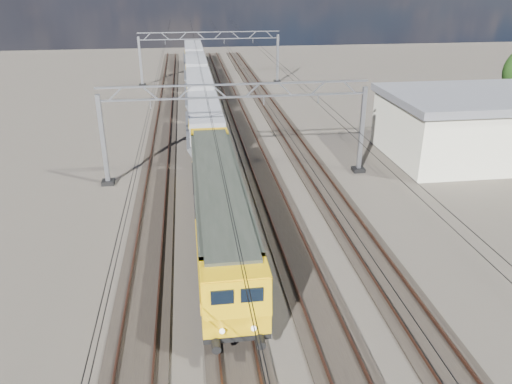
{
  "coord_description": "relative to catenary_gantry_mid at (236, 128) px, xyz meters",
  "views": [
    {
      "loc": [
        -3.41,
        -30.95,
        14.02
      ],
      "look_at": [
        0.27,
        -4.42,
        2.4
      ],
      "focal_mm": 35.0,
      "sensor_mm": 36.0,
      "label": 1
    }
  ],
  "objects": [
    {
      "name": "hopper_wagon_fourth",
      "position": [
        -2.0,
        50.69,
        -1.67
      ],
      "size": [
        3.38,
        13.0,
        3.25
      ],
      "color": "black",
      "rests_on": "ground"
    },
    {
      "name": "overhead_wires",
      "position": [
        -0.0,
        4.0,
        1.84
      ],
      "size": [
        12.03,
        140.0,
        0.53
      ],
      "color": "black",
      "rests_on": "ground"
    },
    {
      "name": "catenary_gantry_mid",
      "position": [
        0.0,
        0.0,
        0.0
      ],
      "size": [
        19.9,
        0.9,
        7.11
      ],
      "color": "gray",
      "rests_on": "ground"
    },
    {
      "name": "track_inner_east",
      "position": [
        2.0,
        -4.0,
        -3.83
      ],
      "size": [
        2.6,
        140.0,
        0.3
      ],
      "color": "black",
      "rests_on": "ground"
    },
    {
      "name": "ground",
      "position": [
        -0.0,
        -4.0,
        -3.91
      ],
      "size": [
        160.0,
        160.0,
        0.0
      ],
      "primitive_type": "plane",
      "color": "black",
      "rests_on": "ground"
    },
    {
      "name": "industrial_shed",
      "position": [
        22.0,
        2.0,
        -1.18
      ],
      "size": [
        18.6,
        10.6,
        5.4
      ],
      "color": "beige",
      "rests_on": "ground"
    },
    {
      "name": "locomotive",
      "position": [
        -2.0,
        -9.61,
        -1.58
      ],
      "size": [
        2.76,
        21.1,
        3.62
      ],
      "color": "black",
      "rests_on": "ground"
    },
    {
      "name": "track_loco",
      "position": [
        -2.0,
        -4.0,
        -3.83
      ],
      "size": [
        2.6,
        140.0,
        0.3
      ],
      "color": "black",
      "rests_on": "ground"
    },
    {
      "name": "track_outer_west",
      "position": [
        -6.0,
        -4.0,
        -3.83
      ],
      "size": [
        2.6,
        140.0,
        0.3
      ],
      "color": "black",
      "rests_on": "ground"
    },
    {
      "name": "hopper_wagon_mid",
      "position": [
        -2.0,
        22.29,
        -1.67
      ],
      "size": [
        3.38,
        13.0,
        3.25
      ],
      "color": "black",
      "rests_on": "ground"
    },
    {
      "name": "hopper_wagon_lead",
      "position": [
        -2.0,
        8.09,
        -1.67
      ],
      "size": [
        3.38,
        13.0,
        3.25
      ],
      "color": "black",
      "rests_on": "ground"
    },
    {
      "name": "track_outer_east",
      "position": [
        6.0,
        -4.0,
        -3.83
      ],
      "size": [
        2.6,
        140.0,
        0.3
      ],
      "color": "black",
      "rests_on": "ground"
    },
    {
      "name": "catenary_gantry_far",
      "position": [
        0.0,
        36.0,
        0.0
      ],
      "size": [
        19.9,
        0.9,
        7.11
      ],
      "color": "gray",
      "rests_on": "ground"
    },
    {
      "name": "hopper_wagon_third",
      "position": [
        -2.0,
        36.49,
        -1.67
      ],
      "size": [
        3.38,
        13.0,
        3.25
      ],
      "color": "black",
      "rests_on": "ground"
    }
  ]
}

